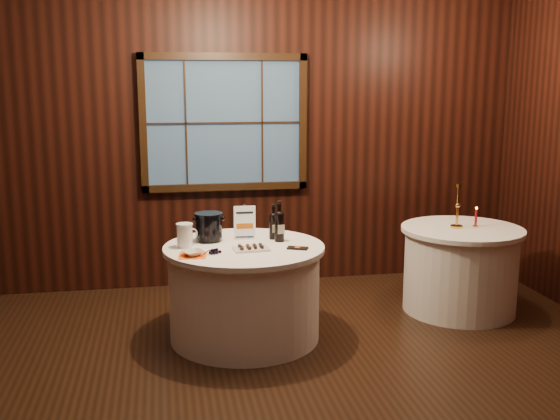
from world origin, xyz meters
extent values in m
plane|color=black|center=(0.00, 0.00, 0.00)|extent=(6.00, 6.00, 0.00)
cube|color=black|center=(0.00, 2.50, 1.50)|extent=(6.00, 0.02, 3.00)
cube|color=#395679|center=(0.00, 2.47, 1.65)|extent=(1.50, 0.01, 1.20)
cylinder|color=white|center=(0.00, 1.00, 0.36)|extent=(1.20, 1.20, 0.73)
cylinder|color=white|center=(0.00, 1.00, 0.75)|extent=(1.28, 1.28, 0.04)
cylinder|color=white|center=(2.00, 1.30, 0.36)|extent=(1.00, 1.00, 0.73)
cylinder|color=white|center=(2.00, 1.30, 0.75)|extent=(1.08, 1.08, 0.04)
cube|color=#ADADB4|center=(0.04, 1.24, 0.78)|extent=(0.15, 0.09, 0.01)
cube|color=#ADADB4|center=(0.04, 1.24, 0.92)|extent=(0.02, 0.01, 0.27)
cube|color=white|center=(0.04, 1.23, 0.92)|extent=(0.18, 0.01, 0.25)
cylinder|color=black|center=(0.27, 1.18, 0.86)|extent=(0.07, 0.07, 0.19)
sphere|color=black|center=(0.27, 1.18, 0.96)|extent=(0.07, 0.07, 0.07)
cylinder|color=black|center=(0.27, 1.18, 1.01)|extent=(0.03, 0.03, 0.08)
cylinder|color=black|center=(0.27, 1.18, 1.05)|extent=(0.03, 0.03, 0.02)
cube|color=beige|center=(0.27, 1.15, 0.86)|extent=(0.05, 0.02, 0.07)
cylinder|color=black|center=(0.30, 1.09, 0.88)|extent=(0.08, 0.08, 0.21)
sphere|color=black|center=(0.30, 1.09, 0.98)|extent=(0.08, 0.08, 0.08)
cylinder|color=black|center=(0.30, 1.09, 1.04)|extent=(0.03, 0.03, 0.10)
cylinder|color=black|center=(0.30, 1.09, 1.09)|extent=(0.03, 0.03, 0.02)
cube|color=beige|center=(0.30, 1.05, 0.88)|extent=(0.06, 0.01, 0.08)
cylinder|color=black|center=(-0.26, 1.20, 0.78)|extent=(0.17, 0.17, 0.03)
cylinder|color=black|center=(-0.26, 1.20, 0.89)|extent=(0.21, 0.21, 0.19)
cylinder|color=black|center=(-0.26, 1.20, 0.99)|extent=(0.23, 0.23, 0.02)
cube|color=silver|center=(0.04, 0.86, 0.78)|extent=(0.28, 0.20, 0.02)
cube|color=black|center=(0.40, 0.82, 0.78)|extent=(0.18, 0.14, 0.01)
cylinder|color=#3A2615|center=(-0.31, 0.79, 0.79)|extent=(0.06, 0.02, 0.03)
cylinder|color=white|center=(-0.46, 1.04, 0.86)|extent=(0.12, 0.12, 0.18)
cylinder|color=white|center=(-0.46, 1.04, 0.95)|extent=(0.13, 0.13, 0.01)
torus|color=white|center=(-0.40, 1.04, 0.87)|extent=(0.09, 0.04, 0.09)
cube|color=#FF5A15|center=(-0.42, 0.76, 0.77)|extent=(0.22, 0.22, 0.00)
imported|color=silver|center=(-0.42, 0.76, 0.79)|extent=(0.20, 0.20, 0.04)
cylinder|color=gold|center=(1.94, 1.30, 0.78)|extent=(0.11, 0.11, 0.02)
cylinder|color=gold|center=(1.94, 1.30, 0.96)|extent=(0.02, 0.02, 0.35)
cylinder|color=gold|center=(1.94, 1.30, 1.15)|extent=(0.06, 0.06, 0.03)
cylinder|color=gold|center=(2.12, 1.30, 0.78)|extent=(0.05, 0.05, 0.01)
cylinder|color=#A10C11|center=(2.12, 1.30, 0.86)|extent=(0.02, 0.02, 0.15)
sphere|color=#FFB23F|center=(2.12, 1.30, 0.94)|extent=(0.02, 0.02, 0.02)
camera|label=1|loc=(-0.62, -4.00, 2.05)|focal=42.00mm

